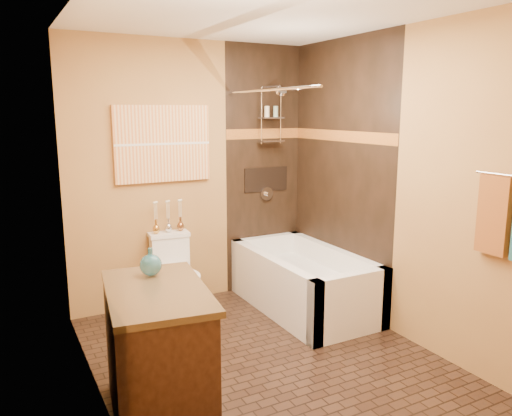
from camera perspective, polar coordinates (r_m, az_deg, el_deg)
floor at (r=3.91m, az=1.48°, el=-17.15°), size 3.00×3.00×0.00m
wall_left at (r=3.10m, az=-18.10°, el=-0.66°), size 0.02×3.00×2.50m
wall_right at (r=4.22m, az=15.90°, el=2.46°), size 0.02×3.00×2.50m
wall_back at (r=4.85m, az=-7.25°, el=3.87°), size 2.40×0.02×2.50m
wall_front at (r=2.35m, az=20.05°, el=-4.42°), size 2.40×0.02×2.50m
ceiling at (r=3.51m, az=1.69°, el=21.74°), size 3.00×3.00×0.00m
alcove_tile_back at (r=5.16m, az=0.88°, el=4.39°), size 0.85×0.01×2.50m
alcove_tile_right at (r=4.77m, az=9.56°, el=3.69°), size 0.01×1.50×2.50m
mosaic_band_back at (r=5.12m, az=0.94°, el=8.49°), size 0.85×0.01×0.10m
mosaic_band_right at (r=4.73m, az=9.60°, el=8.13°), size 0.01×1.50×0.10m
alcove_niche at (r=5.18m, az=1.15°, el=3.30°), size 0.50×0.01×0.25m
shower_fixtures at (r=5.05m, az=1.76°, el=8.97°), size 0.24×0.33×1.16m
curtain_rod at (r=4.30m, az=1.31°, el=13.33°), size 0.03×1.55×0.03m
towel_rust at (r=3.60m, az=25.53°, el=-0.74°), size 0.05×0.22×0.52m
sunset_painting at (r=4.70m, az=-10.61°, el=7.22°), size 0.90×0.04×0.70m
vanity_mirror at (r=2.80m, az=-17.18°, el=3.39°), size 0.01×1.00×0.90m
bathtub at (r=4.79m, az=5.43°, el=-8.85°), size 0.80×1.50×0.55m
toilet at (r=4.69m, az=-9.16°, el=-7.48°), size 0.38×0.56×0.73m
vanity at (r=3.18m, az=-11.18°, el=-16.00°), size 0.69×1.00×0.82m
teal_bottle at (r=3.23m, az=-11.95°, el=-6.06°), size 0.18×0.18×0.22m
bud_vases at (r=4.71m, az=-10.01°, el=-0.86°), size 0.30×0.06×0.30m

